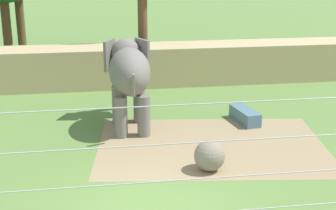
{
  "coord_description": "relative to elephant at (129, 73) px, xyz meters",
  "views": [
    {
      "loc": [
        -1.09,
        -9.47,
        5.48
      ],
      "look_at": [
        0.88,
        3.27,
        1.4
      ],
      "focal_mm": 52.83,
      "sensor_mm": 36.0,
      "label": 1
    }
  ],
  "objects": [
    {
      "name": "enrichment_ball",
      "position": [
        1.76,
        -3.65,
        -1.36
      ],
      "size": [
        0.81,
        0.81,
        0.81
      ],
      "primitive_type": "sphere",
      "color": "gray",
      "rests_on": "ground"
    },
    {
      "name": "dirt_patch",
      "position": [
        2.21,
        -2.02,
        -1.76
      ],
      "size": [
        7.14,
        5.46,
        0.01
      ],
      "primitive_type": "cube",
      "rotation": [
        0.0,
        0.0,
        -0.13
      ],
      "color": "#937F5B",
      "rests_on": "ground"
    },
    {
      "name": "feed_trough",
      "position": [
        3.78,
        -0.18,
        -1.54
      ],
      "size": [
        0.72,
        1.46,
        0.44
      ],
      "color": "slate",
      "rests_on": "ground"
    },
    {
      "name": "embankment_wall",
      "position": [
        0.0,
        5.19,
        -0.95
      ],
      "size": [
        36.0,
        1.8,
        1.63
      ],
      "primitive_type": "cube",
      "color": "tan",
      "rests_on": "ground"
    },
    {
      "name": "elephant",
      "position": [
        0.0,
        0.0,
        0.0
      ],
      "size": [
        1.51,
        3.59,
        2.66
      ],
      "color": "slate",
      "rests_on": "ground"
    },
    {
      "name": "cable_fence",
      "position": [
        0.0,
        -7.88,
        -0.09
      ],
      "size": [
        12.23,
        0.22,
        3.3
      ],
      "color": "brown",
      "rests_on": "ground"
    }
  ]
}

